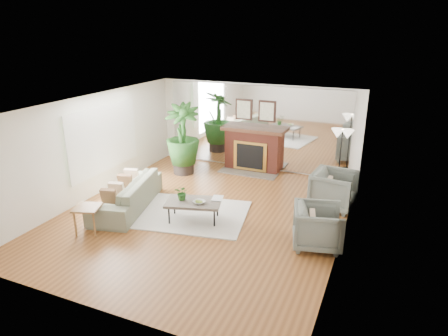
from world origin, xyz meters
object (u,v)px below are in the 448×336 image
at_px(armchair_back, 334,190).
at_px(armchair_front, 318,227).
at_px(potted_ficus, 182,137).
at_px(coffee_table, 193,203).
at_px(side_table, 88,211).
at_px(sofa, 127,194).
at_px(fireplace, 252,149).
at_px(floor_lamp, 342,139).

xyz_separation_m(armchair_back, armchair_front, (0.00, -1.91, -0.03)).
bearing_deg(armchair_front, potted_ficus, 44.63).
bearing_deg(coffee_table, potted_ficus, 122.87).
bearing_deg(side_table, sofa, 89.54).
xyz_separation_m(armchair_front, potted_ficus, (-4.34, 2.59, 0.67)).
distance_m(fireplace, sofa, 4.05).
xyz_separation_m(sofa, potted_ficus, (0.06, 2.60, 0.73)).
xyz_separation_m(side_table, floor_lamp, (4.37, 4.13, 0.94)).
relative_size(fireplace, coffee_table, 1.56).
bearing_deg(sofa, floor_lamp, 109.29).
height_order(armchair_front, potted_ficus, potted_ficus).
height_order(coffee_table, armchair_front, armchair_front).
bearing_deg(armchair_front, armchair_back, -14.53).
distance_m(armchair_front, side_table, 4.60).
relative_size(armchair_front, side_table, 1.45).
bearing_deg(sofa, armchair_back, 99.72).
bearing_deg(coffee_table, side_table, -143.57).
bearing_deg(floor_lamp, armchair_back, -87.76).
bearing_deg(floor_lamp, armchair_front, -89.27).
bearing_deg(fireplace, armchair_front, -54.19).
distance_m(potted_ficus, floor_lamp, 4.32).
relative_size(fireplace, potted_ficus, 1.01).
bearing_deg(floor_lamp, potted_ficus, -176.67).
relative_size(fireplace, side_table, 3.27).
height_order(fireplace, sofa, fireplace).
bearing_deg(side_table, armchair_back, 35.95).
bearing_deg(potted_ficus, fireplace, 30.34).
relative_size(coffee_table, potted_ficus, 0.65).
relative_size(armchair_front, floor_lamp, 0.55).
relative_size(armchair_back, armchair_front, 1.07).
xyz_separation_m(sofa, side_table, (-0.01, -1.28, 0.12)).
xyz_separation_m(fireplace, potted_ficus, (-1.74, -1.02, 0.42)).
xyz_separation_m(fireplace, floor_lamp, (2.56, -0.77, 0.76)).
height_order(side_table, floor_lamp, floor_lamp).
bearing_deg(sofa, armchair_front, 76.28).
bearing_deg(coffee_table, floor_lamp, 47.21).
bearing_deg(floor_lamp, side_table, -136.66).
relative_size(sofa, potted_ficus, 1.18).
height_order(sofa, side_table, sofa).
height_order(fireplace, armchair_front, fireplace).
distance_m(armchair_back, potted_ficus, 4.43).
xyz_separation_m(coffee_table, floor_lamp, (2.63, 2.84, 0.99)).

